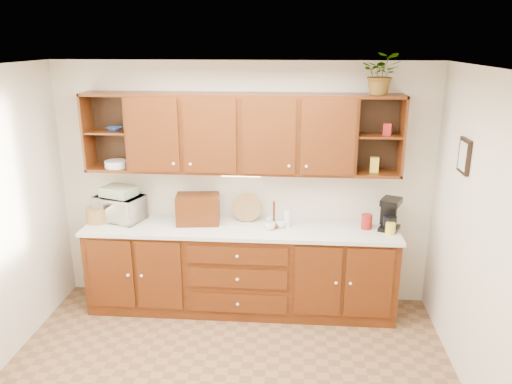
% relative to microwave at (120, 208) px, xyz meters
% --- Properties ---
extents(ceiling, '(4.00, 4.00, 0.00)m').
position_rel_microwave_xyz_m(ceiling, '(1.30, -1.55, 1.53)').
color(ceiling, white).
rests_on(ceiling, back_wall).
extents(back_wall, '(4.00, 0.00, 4.00)m').
position_rel_microwave_xyz_m(back_wall, '(1.30, 0.20, 0.23)').
color(back_wall, beige).
rests_on(back_wall, floor).
extents(right_wall, '(0.00, 3.50, 3.50)m').
position_rel_microwave_xyz_m(right_wall, '(3.30, -1.55, 0.23)').
color(right_wall, beige).
rests_on(right_wall, floor).
extents(base_cabinets, '(3.20, 0.60, 0.90)m').
position_rel_microwave_xyz_m(base_cabinets, '(1.30, -0.10, -0.62)').
color(base_cabinets, '#3A1B06').
rests_on(base_cabinets, floor).
extents(countertop, '(3.24, 0.64, 0.04)m').
position_rel_microwave_xyz_m(countertop, '(1.30, -0.11, -0.15)').
color(countertop, silver).
rests_on(countertop, base_cabinets).
extents(upper_cabinets, '(3.20, 0.33, 0.80)m').
position_rel_microwave_xyz_m(upper_cabinets, '(1.31, 0.04, 0.82)').
color(upper_cabinets, '#3A1B06').
rests_on(upper_cabinets, back_wall).
extents(undercabinet_light, '(0.40, 0.05, 0.02)m').
position_rel_microwave_xyz_m(undercabinet_light, '(1.30, -0.01, 0.40)').
color(undercabinet_light, white).
rests_on(undercabinet_light, upper_cabinets).
extents(framed_picture, '(0.03, 0.24, 0.30)m').
position_rel_microwave_xyz_m(framed_picture, '(3.28, -0.65, 0.78)').
color(framed_picture, black).
rests_on(framed_picture, right_wall).
extents(wicker_basket, '(0.31, 0.31, 0.16)m').
position_rel_microwave_xyz_m(wicker_basket, '(-0.22, -0.08, -0.06)').
color(wicker_basket, '#AA7546').
rests_on(wicker_basket, countertop).
extents(microwave, '(0.57, 0.47, 0.27)m').
position_rel_microwave_xyz_m(microwave, '(0.00, 0.00, 0.00)').
color(microwave, silver).
rests_on(microwave, countertop).
extents(towel_stack, '(0.40, 0.35, 0.10)m').
position_rel_microwave_xyz_m(towel_stack, '(0.00, 0.00, 0.18)').
color(towel_stack, '#EDD36F').
rests_on(towel_stack, microwave).
extents(wine_bottle, '(0.07, 0.07, 0.28)m').
position_rel_microwave_xyz_m(wine_bottle, '(0.92, 0.07, 0.00)').
color(wine_bottle, black).
rests_on(wine_bottle, countertop).
extents(woven_tray, '(0.31, 0.08, 0.31)m').
position_rel_microwave_xyz_m(woven_tray, '(1.35, 0.07, -0.13)').
color(woven_tray, '#AA7546').
rests_on(woven_tray, countertop).
extents(bread_box, '(0.47, 0.32, 0.31)m').
position_rel_microwave_xyz_m(bread_box, '(0.85, -0.03, 0.02)').
color(bread_box, '#3A1B06').
rests_on(bread_box, countertop).
extents(mug_tree, '(0.22, 0.24, 0.28)m').
position_rel_microwave_xyz_m(mug_tree, '(1.65, -0.09, -0.09)').
color(mug_tree, '#3A1B06').
rests_on(mug_tree, countertop).
extents(canister_red, '(0.13, 0.13, 0.15)m').
position_rel_microwave_xyz_m(canister_red, '(2.60, -0.05, -0.06)').
color(canister_red, maroon).
rests_on(canister_red, countertop).
extents(canister_white, '(0.10, 0.10, 0.17)m').
position_rel_microwave_xyz_m(canister_white, '(1.79, -0.07, -0.05)').
color(canister_white, white).
rests_on(canister_white, countertop).
extents(canister_yellow, '(0.12, 0.12, 0.11)m').
position_rel_microwave_xyz_m(canister_yellow, '(2.82, -0.18, -0.08)').
color(canister_yellow, gold).
rests_on(canister_yellow, countertop).
extents(coffee_maker, '(0.26, 0.29, 0.33)m').
position_rel_microwave_xyz_m(coffee_maker, '(2.82, -0.05, 0.02)').
color(coffee_maker, black).
rests_on(coffee_maker, countertop).
extents(bowl_stack, '(0.20, 0.20, 0.04)m').
position_rel_microwave_xyz_m(bowl_stack, '(0.00, 0.03, 0.84)').
color(bowl_stack, '#26488E').
rests_on(bowl_stack, upper_cabinets).
extents(plate_stack, '(0.24, 0.24, 0.07)m').
position_rel_microwave_xyz_m(plate_stack, '(-0.01, 0.01, 0.48)').
color(plate_stack, white).
rests_on(plate_stack, upper_cabinets).
extents(pantry_box_yellow, '(0.09, 0.07, 0.15)m').
position_rel_microwave_xyz_m(pantry_box_yellow, '(2.65, 0.02, 0.52)').
color(pantry_box_yellow, gold).
rests_on(pantry_box_yellow, upper_cabinets).
extents(pantry_box_red, '(0.09, 0.09, 0.12)m').
position_rel_microwave_xyz_m(pantry_box_red, '(2.75, 0.01, 0.88)').
color(pantry_box_red, maroon).
rests_on(pantry_box_red, upper_cabinets).
extents(potted_plant, '(0.41, 0.38, 0.39)m').
position_rel_microwave_xyz_m(potted_plant, '(2.65, -0.02, 1.41)').
color(potted_plant, '#999999').
rests_on(potted_plant, upper_cabinets).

